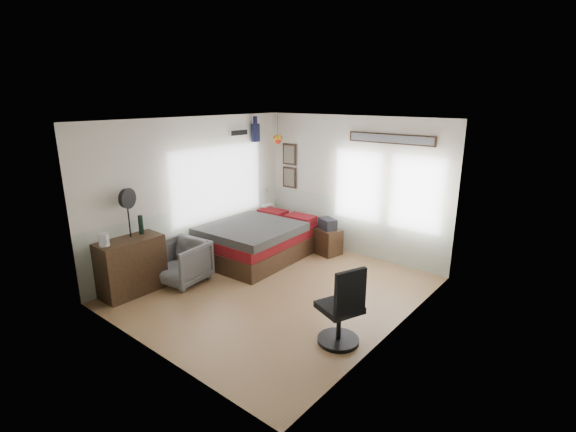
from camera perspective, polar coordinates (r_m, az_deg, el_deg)
name	(u,v)px	position (r m, az deg, el deg)	size (l,w,h in m)	color
ground_plane	(277,290)	(6.90, -1.49, -10.12)	(4.00, 4.50, 0.01)	#A06D41
room_shell	(281,191)	(6.54, -1.03, 3.45)	(4.02, 4.52, 2.71)	beige
wall_decor	(299,145)	(8.46, 1.46, 9.68)	(3.55, 1.32, 1.44)	#412A19
bed	(259,240)	(8.15, -4.02, -3.29)	(1.66, 2.25, 0.70)	black
dresser	(132,266)	(7.10, -20.61, -6.43)	(0.48, 1.00, 0.90)	black
armchair	(181,262)	(7.26, -14.40, -6.13)	(0.77, 0.79, 0.72)	slate
nightstand	(327,241)	(8.36, 5.36, -3.45)	(0.51, 0.41, 0.51)	black
task_chair	(342,313)	(5.37, 7.40, -13.08)	(0.62, 0.62, 1.07)	black
kettle	(104,239)	(6.75, -23.89, -2.96)	(0.18, 0.15, 0.20)	silver
bottle	(141,225)	(7.10, -19.48, -1.12)	(0.08, 0.08, 0.31)	black
stand_fan	(127,199)	(6.88, -21.15, 2.15)	(0.19, 0.31, 0.79)	black
black_bag	(328,224)	(8.25, 5.42, -1.07)	(0.36, 0.24, 0.21)	black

